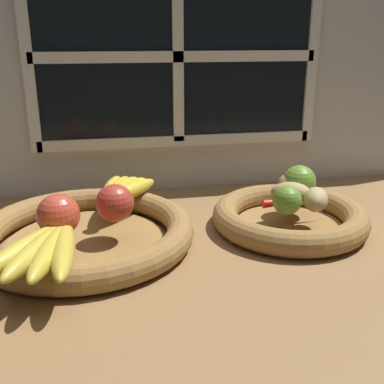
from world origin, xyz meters
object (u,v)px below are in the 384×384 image
at_px(potato_small, 316,199).
at_px(lime_far, 299,182).
at_px(apple_red_front, 58,215).
at_px(potato_back, 293,185).
at_px(potato_large, 292,194).
at_px(chili_pepper, 298,201).
at_px(fruit_bowl_right, 290,218).
at_px(lime_near, 287,200).
at_px(apple_red_right, 115,203).
at_px(fruit_bowl_left, 85,234).
at_px(banana_bunch_back, 120,190).
at_px(banana_bunch_front, 45,248).

distance_m(potato_small, lime_far, 0.07).
height_order(apple_red_front, potato_back, apple_red_front).
xyz_separation_m(potato_large, chili_pepper, (0.01, 0.00, -0.01)).
xyz_separation_m(fruit_bowl_right, apple_red_front, (-0.42, -0.05, 0.06)).
height_order(potato_back, lime_far, lime_far).
xyz_separation_m(apple_red_front, lime_near, (0.40, 0.02, -0.01)).
bearing_deg(lime_near, apple_red_right, 174.94).
height_order(fruit_bowl_left, lime_far, lime_far).
bearing_deg(chili_pepper, banana_bunch_back, 157.55).
xyz_separation_m(fruit_bowl_left, banana_bunch_front, (-0.05, -0.14, 0.04)).
xyz_separation_m(potato_small, lime_near, (-0.06, -0.01, 0.00)).
distance_m(fruit_bowl_right, lime_far, 0.08).
relative_size(potato_small, chili_pepper, 0.47).
xyz_separation_m(potato_small, lime_far, (-0.00, 0.07, 0.01)).
distance_m(fruit_bowl_left, apple_red_right, 0.08).
bearing_deg(fruit_bowl_left, banana_bunch_back, 57.77).
relative_size(apple_red_right, potato_small, 0.98).
distance_m(fruit_bowl_right, apple_red_front, 0.43).
height_order(banana_bunch_front, potato_large, potato_large).
relative_size(apple_red_front, potato_back, 1.06).
bearing_deg(lime_far, apple_red_front, -168.25).
height_order(potato_back, chili_pepper, potato_back).
relative_size(apple_red_right, banana_bunch_front, 0.33).
xyz_separation_m(fruit_bowl_right, apple_red_right, (-0.33, -0.01, 0.06)).
xyz_separation_m(banana_bunch_back, potato_back, (0.34, -0.06, 0.01)).
relative_size(potato_back, potato_small, 0.96).
xyz_separation_m(fruit_bowl_right, banana_bunch_back, (-0.32, 0.11, 0.04)).
relative_size(banana_bunch_back, lime_near, 3.17).
distance_m(potato_small, chili_pepper, 0.04).
distance_m(banana_bunch_front, lime_near, 0.42).
distance_m(potato_large, chili_pepper, 0.02).
height_order(apple_red_right, lime_near, apple_red_right).
bearing_deg(lime_far, banana_bunch_back, 168.76).
height_order(fruit_bowl_left, potato_back, potato_back).
bearing_deg(potato_large, potato_back, 65.56).
bearing_deg(chili_pepper, fruit_bowl_left, 175.66).
relative_size(apple_red_front, potato_large, 0.89).
relative_size(lime_near, chili_pepper, 0.37).
relative_size(fruit_bowl_right, potato_small, 4.40).
relative_size(apple_red_front, lime_near, 1.30).
xyz_separation_m(fruit_bowl_left, chili_pepper, (0.40, 0.00, 0.03)).
relative_size(banana_bunch_back, potato_large, 2.18).
bearing_deg(potato_large, fruit_bowl_right, 90.00).
height_order(fruit_bowl_left, fruit_bowl_right, same).
relative_size(fruit_bowl_right, potato_large, 3.84).
bearing_deg(lime_near, fruit_bowl_left, 173.74).
height_order(apple_red_front, banana_bunch_front, apple_red_front).
relative_size(potato_back, lime_far, 0.98).
bearing_deg(banana_bunch_back, apple_red_front, -122.75).
relative_size(potato_small, lime_far, 1.02).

